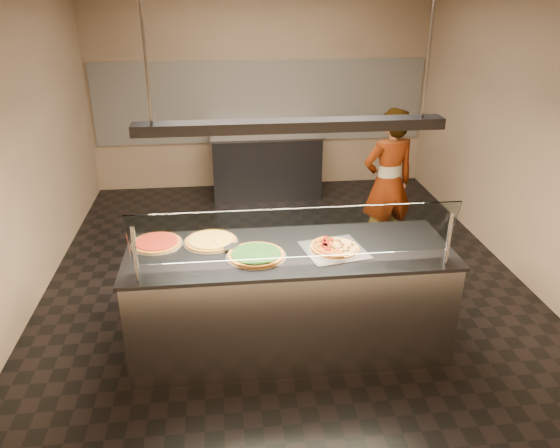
{
  "coord_description": "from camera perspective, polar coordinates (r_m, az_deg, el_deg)",
  "views": [
    {
      "loc": [
        -0.63,
        -5.14,
        2.91
      ],
      "look_at": [
        -0.15,
        -0.9,
        1.02
      ],
      "focal_mm": 35.0,
      "sensor_mm": 36.0,
      "label": 1
    }
  ],
  "objects": [
    {
      "name": "wall_back",
      "position": [
        8.3,
        -2.03,
        14.05
      ],
      "size": [
        5.0,
        0.02,
        3.0
      ],
      "primitive_type": "cube",
      "color": "tan",
      "rests_on": "ground"
    },
    {
      "name": "lamp_rod_right",
      "position": [
        4.23,
        15.38,
        17.45
      ],
      "size": [
        0.02,
        0.02,
        1.01
      ],
      "primitive_type": "cylinder",
      "color": "#B7B7BC",
      "rests_on": "ceiling"
    },
    {
      "name": "prep_table",
      "position": [
        8.1,
        -1.46,
        6.27
      ],
      "size": [
        1.59,
        0.74,
        0.93
      ],
      "color": "#2E2E32",
      "rests_on": "ground"
    },
    {
      "name": "pizza_spatula",
      "position": [
        4.49,
        -6.0,
        -2.05
      ],
      "size": [
        0.22,
        0.22,
        0.02
      ],
      "color": "#B7B7BC",
      "rests_on": "pizza_spinach"
    },
    {
      "name": "pizza_tomato",
      "position": [
        4.63,
        -12.76,
        -1.89
      ],
      "size": [
        0.43,
        0.43,
        0.03
      ],
      "color": "silver",
      "rests_on": "serving_counter"
    },
    {
      "name": "half_pizza_sausage",
      "position": [
        4.45,
        6.89,
        -2.36
      ],
      "size": [
        0.27,
        0.42,
        0.04
      ],
      "color": "#9B5A1E",
      "rests_on": "perforated_tray"
    },
    {
      "name": "half_pizza_pepperoni",
      "position": [
        4.41,
        4.52,
        -2.39
      ],
      "size": [
        0.27,
        0.42,
        0.05
      ],
      "color": "#9B5A1E",
      "rests_on": "perforated_tray"
    },
    {
      "name": "worker",
      "position": [
        6.24,
        11.2,
        4.15
      ],
      "size": [
        0.7,
        0.54,
        1.71
      ],
      "primitive_type": "imported",
      "rotation": [
        0.0,
        0.0,
        3.37
      ],
      "color": "#232227",
      "rests_on": "ground"
    },
    {
      "name": "pizza_cheese",
      "position": [
        4.59,
        -7.25,
        -1.71
      ],
      "size": [
        0.46,
        0.46,
        0.03
      ],
      "color": "silver",
      "rests_on": "serving_counter"
    },
    {
      "name": "ground",
      "position": [
        5.94,
        0.51,
        -5.56
      ],
      "size": [
        5.0,
        6.0,
        0.02
      ],
      "primitive_type": "cube",
      "color": "black",
      "rests_on": "ground"
    },
    {
      "name": "serving_counter",
      "position": [
        4.65,
        0.96,
        -7.82
      ],
      "size": [
        2.64,
        0.94,
        0.93
      ],
      "color": "#B7B7BC",
      "rests_on": "ground"
    },
    {
      "name": "sneeze_guard",
      "position": [
        3.99,
        1.66,
        -1.08
      ],
      "size": [
        2.4,
        0.18,
        0.54
      ],
      "color": "#B7B7BC",
      "rests_on": "serving_counter"
    },
    {
      "name": "wall_right",
      "position": [
        6.19,
        24.6,
        8.54
      ],
      "size": [
        0.02,
        6.0,
        3.0
      ],
      "primitive_type": "cube",
      "color": "tan",
      "rests_on": "ground"
    },
    {
      "name": "heat_lamp_housing",
      "position": [
        4.08,
        1.1,
        10.24
      ],
      "size": [
        2.3,
        0.18,
        0.08
      ],
      "primitive_type": "cube",
      "color": "#2E2E32",
      "rests_on": "ceiling"
    },
    {
      "name": "wall_front",
      "position": [
        2.63,
        8.62,
        -8.81
      ],
      "size": [
        5.0,
        0.02,
        3.0
      ],
      "primitive_type": "cube",
      "color": "tan",
      "rests_on": "ground"
    },
    {
      "name": "tile_band",
      "position": [
        8.3,
        -1.99,
        12.65
      ],
      "size": [
        4.9,
        0.02,
        1.2
      ],
      "primitive_type": "cube",
      "color": "silver",
      "rests_on": "wall_back"
    },
    {
      "name": "wall_left",
      "position": [
        5.65,
        -25.8,
        7.03
      ],
      "size": [
        0.02,
        6.0,
        3.0
      ],
      "primitive_type": "cube",
      "color": "tan",
      "rests_on": "ground"
    },
    {
      "name": "pizza_spinach",
      "position": [
        4.32,
        -2.52,
        -3.21
      ],
      "size": [
        0.48,
        0.48,
        0.03
      ],
      "color": "silver",
      "rests_on": "serving_counter"
    },
    {
      "name": "lamp_rod_left",
      "position": [
        3.98,
        -13.96,
        17.23
      ],
      "size": [
        0.02,
        0.02,
        1.01
      ],
      "primitive_type": "cylinder",
      "color": "#B7B7BC",
      "rests_on": "ceiling"
    },
    {
      "name": "perforated_tray",
      "position": [
        4.44,
        5.69,
        -2.66
      ],
      "size": [
        0.56,
        0.56,
        0.01
      ],
      "color": "silver",
      "rests_on": "serving_counter"
    }
  ]
}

